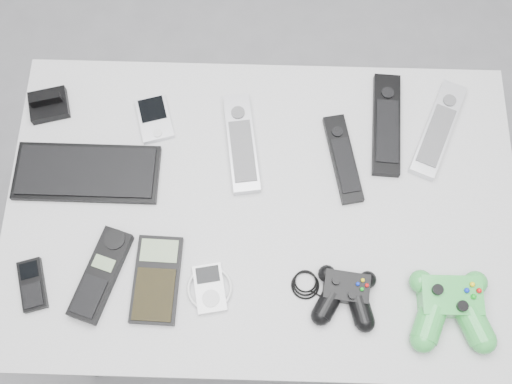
{
  "coord_description": "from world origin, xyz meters",
  "views": [
    {
      "loc": [
        0.01,
        -0.39,
        1.84
      ],
      "look_at": [
        -0.0,
        0.02,
        0.71
      ],
      "focal_mm": 42.0,
      "sensor_mm": 36.0,
      "label": 1
    }
  ],
  "objects_px": {
    "remote_black_a": "(343,158)",
    "mobile_phone": "(32,285)",
    "desk": "(262,217)",
    "remote_silver_a": "(241,143)",
    "calculator": "(156,279)",
    "remote_black_b": "(387,124)",
    "mp3_player": "(210,288)",
    "cordless_handset": "(101,275)",
    "controller_green": "(451,306)",
    "pda_keyboard": "(87,173)",
    "pda": "(154,119)",
    "remote_silver_b": "(438,129)",
    "controller_black": "(346,294)"
  },
  "relations": [
    {
      "from": "remote_black_a",
      "to": "cordless_handset",
      "type": "xyz_separation_m",
      "value": [
        -0.47,
        -0.26,
        0.0
      ]
    },
    {
      "from": "desk",
      "to": "cordless_handset",
      "type": "height_order",
      "value": "cordless_handset"
    },
    {
      "from": "pda_keyboard",
      "to": "calculator",
      "type": "bearing_deg",
      "value": -53.1
    },
    {
      "from": "pda",
      "to": "remote_silver_a",
      "type": "relative_size",
      "value": 0.46
    },
    {
      "from": "remote_silver_a",
      "to": "mobile_phone",
      "type": "relative_size",
      "value": 2.21
    },
    {
      "from": "remote_black_a",
      "to": "mobile_phone",
      "type": "relative_size",
      "value": 1.95
    },
    {
      "from": "pda",
      "to": "remote_silver_b",
      "type": "height_order",
      "value": "remote_silver_b"
    },
    {
      "from": "pda_keyboard",
      "to": "remote_black_b",
      "type": "xyz_separation_m",
      "value": [
        0.62,
        0.13,
        0.0
      ]
    },
    {
      "from": "cordless_handset",
      "to": "calculator",
      "type": "bearing_deg",
      "value": 14.91
    },
    {
      "from": "mp3_player",
      "to": "controller_black",
      "type": "bearing_deg",
      "value": -12.1
    },
    {
      "from": "remote_silver_a",
      "to": "controller_green",
      "type": "xyz_separation_m",
      "value": [
        0.4,
        -0.33,
        0.01
      ]
    },
    {
      "from": "calculator",
      "to": "remote_silver_b",
      "type": "bearing_deg",
      "value": 32.41
    },
    {
      "from": "mp3_player",
      "to": "remote_silver_b",
      "type": "bearing_deg",
      "value": 26.3
    },
    {
      "from": "pda_keyboard",
      "to": "controller_green",
      "type": "relative_size",
      "value": 1.74
    },
    {
      "from": "mobile_phone",
      "to": "controller_green",
      "type": "height_order",
      "value": "controller_green"
    },
    {
      "from": "remote_silver_a",
      "to": "calculator",
      "type": "distance_m",
      "value": 0.33
    },
    {
      "from": "pda_keyboard",
      "to": "remote_silver_a",
      "type": "height_order",
      "value": "remote_silver_a"
    },
    {
      "from": "cordless_handset",
      "to": "controller_green",
      "type": "height_order",
      "value": "controller_green"
    },
    {
      "from": "pda_keyboard",
      "to": "remote_silver_a",
      "type": "xyz_separation_m",
      "value": [
        0.31,
        0.07,
        0.0
      ]
    },
    {
      "from": "mobile_phone",
      "to": "mp3_player",
      "type": "xyz_separation_m",
      "value": [
        0.34,
        0.0,
        -0.0
      ]
    },
    {
      "from": "remote_silver_b",
      "to": "cordless_handset",
      "type": "distance_m",
      "value": 0.75
    },
    {
      "from": "pda",
      "to": "remote_silver_a",
      "type": "height_order",
      "value": "remote_silver_a"
    },
    {
      "from": "mp3_player",
      "to": "remote_black_b",
      "type": "bearing_deg",
      "value": 34.56
    },
    {
      "from": "desk",
      "to": "remote_silver_a",
      "type": "distance_m",
      "value": 0.16
    },
    {
      "from": "desk",
      "to": "remote_black_a",
      "type": "bearing_deg",
      "value": 33.37
    },
    {
      "from": "desk",
      "to": "remote_silver_a",
      "type": "height_order",
      "value": "remote_silver_a"
    },
    {
      "from": "mobile_phone",
      "to": "controller_green",
      "type": "distance_m",
      "value": 0.79
    },
    {
      "from": "remote_black_b",
      "to": "mp3_player",
      "type": "xyz_separation_m",
      "value": [
        -0.35,
        -0.36,
        -0.0
      ]
    },
    {
      "from": "pda_keyboard",
      "to": "pda",
      "type": "bearing_deg",
      "value": 45.2
    },
    {
      "from": "remote_silver_b",
      "to": "pda",
      "type": "bearing_deg",
      "value": -158.43
    },
    {
      "from": "desk",
      "to": "pda",
      "type": "height_order",
      "value": "pda"
    },
    {
      "from": "cordless_handset",
      "to": "calculator",
      "type": "height_order",
      "value": "cordless_handset"
    },
    {
      "from": "pda",
      "to": "remote_silver_b",
      "type": "xyz_separation_m",
      "value": [
        0.6,
        -0.01,
        0.0
      ]
    },
    {
      "from": "remote_black_b",
      "to": "remote_silver_b",
      "type": "height_order",
      "value": "same"
    },
    {
      "from": "controller_black",
      "to": "desk",
      "type": "bearing_deg",
      "value": 139.68
    },
    {
      "from": "pda_keyboard",
      "to": "controller_black",
      "type": "relative_size",
      "value": 1.44
    },
    {
      "from": "mobile_phone",
      "to": "mp3_player",
      "type": "distance_m",
      "value": 0.34
    },
    {
      "from": "pda",
      "to": "cordless_handset",
      "type": "distance_m",
      "value": 0.35
    },
    {
      "from": "calculator",
      "to": "remote_silver_a",
      "type": "bearing_deg",
      "value": 64.01
    },
    {
      "from": "remote_black_a",
      "to": "controller_black",
      "type": "bearing_deg",
      "value": -101.8
    },
    {
      "from": "remote_black_a",
      "to": "calculator",
      "type": "height_order",
      "value": "remote_black_a"
    },
    {
      "from": "remote_black_b",
      "to": "remote_silver_b",
      "type": "relative_size",
      "value": 1.02
    },
    {
      "from": "pda_keyboard",
      "to": "controller_green",
      "type": "height_order",
      "value": "controller_green"
    },
    {
      "from": "remote_black_b",
      "to": "mobile_phone",
      "type": "height_order",
      "value": "remote_black_b"
    },
    {
      "from": "pda",
      "to": "remote_black_b",
      "type": "relative_size",
      "value": 0.44
    },
    {
      "from": "pda",
      "to": "controller_green",
      "type": "bearing_deg",
      "value": -49.17
    },
    {
      "from": "remote_silver_a",
      "to": "mobile_phone",
      "type": "xyz_separation_m",
      "value": [
        -0.39,
        -0.31,
        -0.0
      ]
    },
    {
      "from": "remote_black_a",
      "to": "remote_black_b",
      "type": "xyz_separation_m",
      "value": [
        0.09,
        0.08,
        0.0
      ]
    },
    {
      "from": "remote_black_a",
      "to": "remote_black_b",
      "type": "distance_m",
      "value": 0.12
    },
    {
      "from": "remote_silver_b",
      "to": "controller_black",
      "type": "relative_size",
      "value": 1.12
    }
  ]
}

